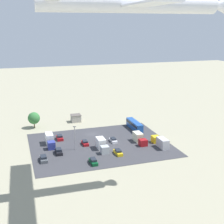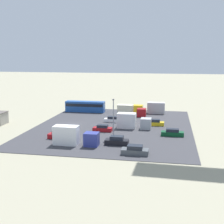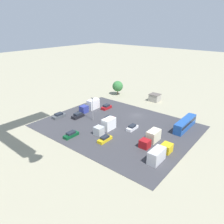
{
  "view_description": "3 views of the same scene",
  "coord_description": "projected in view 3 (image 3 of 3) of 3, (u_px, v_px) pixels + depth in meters",
  "views": [
    {
      "loc": [
        26.32,
        104.11,
        38.25
      ],
      "look_at": [
        0.89,
        26.19,
        15.44
      ],
      "focal_mm": 50.0,
      "sensor_mm": 36.0,
      "label": 1
    },
    {
      "loc": [
        69.56,
        23.68,
        16.83
      ],
      "look_at": [
        -1.93,
        10.16,
        3.15
      ],
      "focal_mm": 50.0,
      "sensor_mm": 36.0,
      "label": 2
    },
    {
      "loc": [
        -37.17,
        59.06,
        30.08
      ],
      "look_at": [
        4.86,
        7.42,
        2.41
      ],
      "focal_mm": 35.0,
      "sensor_mm": 36.0,
      "label": 3
    }
  ],
  "objects": [
    {
      "name": "shed_building",
      "position": [
        155.0,
        98.0,
        88.57
      ],
      "size": [
        4.03,
        3.83,
        2.99
      ],
      "color": "#9E998E",
      "rests_on": "ground"
    },
    {
      "name": "ground_plane",
      "position": [
        136.0,
        115.0,
        75.51
      ],
      "size": [
        400.0,
        400.0,
        0.0
      ],
      "primitive_type": "plane",
      "color": "gray"
    },
    {
      "name": "parked_truck_3",
      "position": [
        91.0,
        105.0,
        79.67
      ],
      "size": [
        2.33,
        8.45,
        3.55
      ],
      "color": "navy",
      "rests_on": "ground"
    },
    {
      "name": "bus",
      "position": [
        185.0,
        124.0,
        65.44
      ],
      "size": [
        2.49,
        11.43,
        3.07
      ],
      "color": "#1E4C9E",
      "rests_on": "ground"
    },
    {
      "name": "light_pole_lot_centre",
      "position": [
        93.0,
        108.0,
        70.02
      ],
      "size": [
        0.9,
        0.28,
        7.77
      ],
      "color": "gray",
      "rests_on": "ground"
    },
    {
      "name": "parked_car_6",
      "position": [
        78.0,
        116.0,
        73.4
      ],
      "size": [
        1.92,
        4.36,
        1.66
      ],
      "rotation": [
        0.0,
        0.0,
        3.14
      ],
      "color": "black",
      "rests_on": "ground"
    },
    {
      "name": "parked_car_0",
      "position": [
        59.0,
        116.0,
        73.49
      ],
      "size": [
        1.97,
        4.57,
        1.57
      ],
      "rotation": [
        0.0,
        0.0,
        3.14
      ],
      "color": "#4C5156",
      "rests_on": "ground"
    },
    {
      "name": "parked_car_2",
      "position": [
        108.0,
        119.0,
        71.37
      ],
      "size": [
        1.72,
        4.18,
        1.44
      ],
      "color": "maroon",
      "rests_on": "ground"
    },
    {
      "name": "parked_truck_1",
      "position": [
        106.0,
        126.0,
        64.35
      ],
      "size": [
        2.44,
        7.67,
        3.43
      ],
      "color": "#ADB2B7",
      "rests_on": "ground"
    },
    {
      "name": "parked_truck_0",
      "position": [
        151.0,
        138.0,
        57.98
      ],
      "size": [
        2.46,
        7.68,
        3.07
      ],
      "color": "maroon",
      "rests_on": "ground"
    },
    {
      "name": "parking_lot_surface",
      "position": [
        117.0,
        126.0,
        67.74
      ],
      "size": [
        45.14,
        35.71,
        0.08
      ],
      "color": "#38383D",
      "rests_on": "ground"
    },
    {
      "name": "tree_near_shed",
      "position": [
        118.0,
        86.0,
        95.49
      ],
      "size": [
        4.61,
        4.61,
        6.18
      ],
      "color": "brown",
      "rests_on": "ground"
    },
    {
      "name": "parked_car_1",
      "position": [
        132.0,
        128.0,
        65.41
      ],
      "size": [
        1.71,
        4.18,
        1.41
      ],
      "rotation": [
        0.0,
        0.0,
        3.14
      ],
      "color": "silver",
      "rests_on": "ground"
    },
    {
      "name": "parked_car_5",
      "position": [
        106.0,
        107.0,
        80.85
      ],
      "size": [
        1.97,
        4.16,
        1.63
      ],
      "rotation": [
        0.0,
        0.0,
        3.14
      ],
      "color": "maroon",
      "rests_on": "ground"
    },
    {
      "name": "parked_car_3",
      "position": [
        71.0,
        135.0,
        61.24
      ],
      "size": [
        1.71,
        4.59,
        1.51
      ],
      "color": "#0C4723",
      "rests_on": "ground"
    },
    {
      "name": "parked_car_4",
      "position": [
        105.0,
        139.0,
        59.0
      ],
      "size": [
        1.73,
        4.49,
        1.48
      ],
      "rotation": [
        0.0,
        0.0,
        3.14
      ],
      "color": "gold",
      "rests_on": "ground"
    },
    {
      "name": "parked_truck_2",
      "position": [
        160.0,
        153.0,
        51.07
      ],
      "size": [
        2.38,
        8.97,
        3.13
      ],
      "rotation": [
        0.0,
        0.0,
        3.14
      ],
      "color": "gold",
      "rests_on": "ground"
    }
  ]
}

